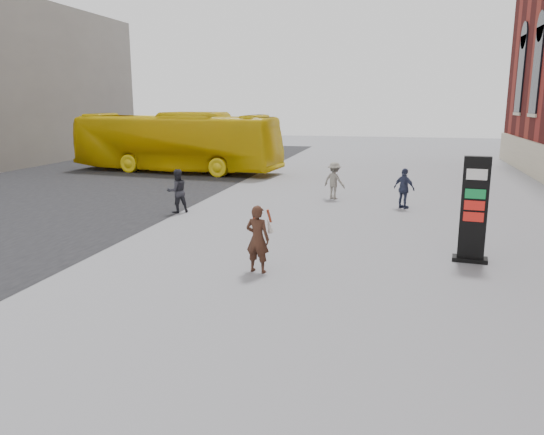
% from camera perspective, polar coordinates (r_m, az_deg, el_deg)
% --- Properties ---
extents(ground, '(100.00, 100.00, 0.00)m').
position_cam_1_polar(ground, '(12.59, 1.13, -5.57)').
color(ground, '#9E9EA3').
extents(bg_building_far, '(10.00, 18.00, 10.00)m').
position_cam_1_polar(bg_building_far, '(41.38, -27.12, 12.59)').
color(bg_building_far, gray).
rests_on(bg_building_far, ground).
extents(info_pylon, '(0.87, 0.51, 2.60)m').
position_cam_1_polar(info_pylon, '(13.78, 20.89, 0.77)').
color(info_pylon, black).
rests_on(info_pylon, ground).
extents(woman, '(0.67, 0.63, 1.58)m').
position_cam_1_polar(woman, '(12.18, -1.54, -2.22)').
color(woman, black).
rests_on(woman, ground).
extents(bus, '(12.16, 4.03, 3.32)m').
position_cam_1_polar(bus, '(30.40, -10.29, 7.98)').
color(bus, '#E0BD0C').
rests_on(bus, road).
extents(pedestrian_a, '(0.95, 0.95, 1.55)m').
position_cam_1_polar(pedestrian_a, '(19.11, -10.16, 2.82)').
color(pedestrian_a, '#292930').
rests_on(pedestrian_a, ground).
extents(pedestrian_b, '(1.11, 0.95, 1.49)m').
position_cam_1_polar(pedestrian_b, '(21.65, 6.71, 3.96)').
color(pedestrian_b, gray).
rests_on(pedestrian_b, ground).
extents(pedestrian_c, '(0.92, 0.80, 1.49)m').
position_cam_1_polar(pedestrian_c, '(20.14, 14.03, 3.05)').
color(pedestrian_c, '#2F3550').
rests_on(pedestrian_c, ground).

